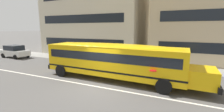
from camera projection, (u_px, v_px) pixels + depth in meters
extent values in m
plane|color=#54514F|center=(98.00, 87.00, 10.34)|extent=(400.00, 400.00, 0.00)
cube|color=gray|center=(132.00, 64.00, 17.12)|extent=(120.00, 3.00, 0.01)
cube|color=silver|center=(98.00, 87.00, 10.34)|extent=(110.00, 0.16, 0.01)
cube|color=yellow|center=(112.00, 60.00, 11.68)|extent=(10.54, 2.61, 2.10)
cube|color=yellow|center=(202.00, 77.00, 9.23)|extent=(1.57, 2.03, 1.05)
cube|color=black|center=(216.00, 85.00, 8.96)|extent=(0.24, 2.39, 0.34)
cube|color=black|center=(59.00, 64.00, 14.10)|extent=(0.24, 2.39, 0.34)
cube|color=black|center=(112.00, 55.00, 11.62)|extent=(9.91, 2.63, 0.61)
cube|color=black|center=(112.00, 68.00, 11.79)|extent=(10.56, 2.64, 0.11)
ellipsoid|color=yellow|center=(112.00, 46.00, 11.50)|extent=(10.11, 2.41, 0.34)
cylinder|color=red|center=(153.00, 71.00, 9.07)|extent=(0.43, 0.43, 0.03)
cylinder|color=black|center=(168.00, 76.00, 11.24)|extent=(0.96, 0.29, 0.95)
cylinder|color=black|center=(164.00, 87.00, 9.12)|extent=(0.96, 0.29, 0.95)
cylinder|color=black|center=(79.00, 65.00, 14.62)|extent=(0.96, 0.29, 0.95)
cylinder|color=black|center=(61.00, 71.00, 12.51)|extent=(0.96, 0.29, 0.95)
cube|color=silver|center=(15.00, 53.00, 20.61)|extent=(3.94, 1.80, 0.70)
cube|color=black|center=(14.00, 48.00, 20.56)|extent=(2.24, 1.62, 0.64)
cylinder|color=black|center=(28.00, 55.00, 20.87)|extent=(0.60, 0.20, 0.60)
cylinder|color=black|center=(15.00, 57.00, 19.36)|extent=(0.60, 0.20, 0.60)
cylinder|color=black|center=(16.00, 54.00, 21.98)|extent=(0.60, 0.20, 0.60)
cylinder|color=black|center=(3.00, 56.00, 20.48)|extent=(0.60, 0.20, 0.60)
cube|color=beige|center=(97.00, 12.00, 24.70)|extent=(15.09, 9.29, 12.80)
cube|color=black|center=(80.00, 43.00, 21.31)|extent=(12.68, 0.04, 1.10)
cube|color=black|center=(80.00, 19.00, 20.74)|extent=(12.68, 0.04, 1.10)
cube|color=black|center=(224.00, 49.00, 14.64)|extent=(11.99, 0.04, 1.10)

